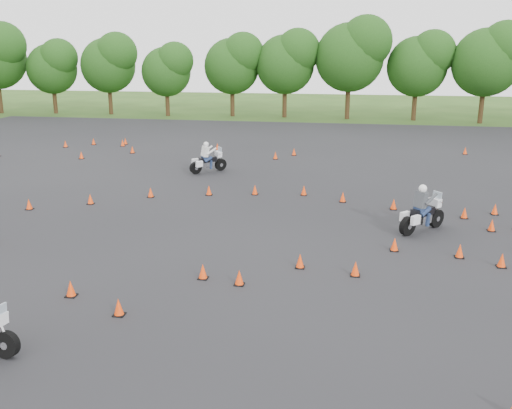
{
  "coord_description": "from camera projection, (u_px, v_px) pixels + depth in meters",
  "views": [
    {
      "loc": [
        3.47,
        -16.12,
        6.9
      ],
      "look_at": [
        0.0,
        4.0,
        1.2
      ],
      "focal_mm": 40.0,
      "sensor_mm": 36.0,
      "label": 1
    }
  ],
  "objects": [
    {
      "name": "asphalt_pad",
      "position": [
        264.0,
        220.0,
        23.41
      ],
      "size": [
        62.0,
        62.0,
        0.0
      ],
      "primitive_type": "plane",
      "color": "black",
      "rests_on": "ground"
    },
    {
      "name": "traffic_cones",
      "position": [
        260.0,
        217.0,
        23.0
      ],
      "size": [
        35.75,
        33.15,
        0.45
      ],
      "color": "#FF410A",
      "rests_on": "asphalt_pad"
    },
    {
      "name": "ground",
      "position": [
        234.0,
        276.0,
        17.72
      ],
      "size": [
        140.0,
        140.0,
        0.0
      ],
      "primitive_type": "plane",
      "color": "#2D5119",
      "rests_on": "ground"
    },
    {
      "name": "rider_grey",
      "position": [
        423.0,
        208.0,
        21.72
      ],
      "size": [
        2.23,
        2.28,
        1.88
      ],
      "primitive_type": null,
      "rotation": [
        0.0,
        0.0,
        0.81
      ],
      "color": "#3C3F44",
      "rests_on": "ground"
    },
    {
      "name": "rider_white",
      "position": [
        208.0,
        157.0,
        31.97
      ],
      "size": [
        2.14,
        2.11,
        1.78
      ],
      "primitive_type": null,
      "rotation": [
        0.0,
        0.0,
        0.77
      ],
      "color": "silver",
      "rests_on": "ground"
    },
    {
      "name": "treeline",
      "position": [
        341.0,
        74.0,
        49.27
      ],
      "size": [
        87.01,
        31.95,
        10.3
      ],
      "color": "#1C4313",
      "rests_on": "ground"
    }
  ]
}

